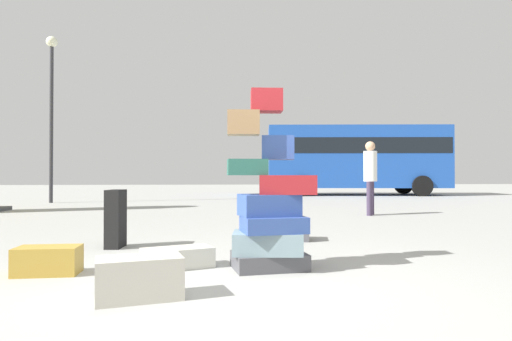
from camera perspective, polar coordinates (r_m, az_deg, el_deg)
The scene contains 10 objects.
ground_plane at distance 3.66m, azimuth -2.98°, elevation -14.86°, with size 80.00×80.00×0.00m, color #9E9E99.
suitcase_tower at distance 4.17m, azimuth 1.79°, elevation -4.87°, with size 0.87×0.59×1.74m.
suitcase_cream_left_side at distance 3.34m, azimuth -15.17°, elevation -13.52°, with size 0.61×0.34×0.31m, color beige.
suitcase_charcoal_upright_blue at distance 6.09m, azimuth 4.35°, elevation -7.98°, with size 0.56×0.42×0.25m, color #4C4C51.
suitcase_tan_right_side at distance 4.42m, azimuth -25.81°, elevation -10.66°, with size 0.55×0.30×0.25m, color #B28C33.
suitcase_black_foreground_near at distance 5.69m, azimuth -18.06°, elevation -6.07°, with size 0.18×0.36×0.72m, color black.
suitcase_cream_foreground_far at distance 4.34m, azimuth -10.33°, elevation -11.29°, with size 0.66×0.33×0.20m, color beige.
person_bearded_onlooker at distance 10.11m, azimuth 14.88°, elevation -0.12°, with size 0.30×0.30×1.68m.
parked_bus at distance 20.69m, azimuth 13.01°, elevation 1.91°, with size 8.35×3.43×3.15m.
lamp_post at distance 16.03m, azimuth -25.42°, elevation 9.30°, with size 0.36×0.36×5.53m.
Camera 1 is at (-0.16, -3.55, 0.90)m, focal length 30.26 mm.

